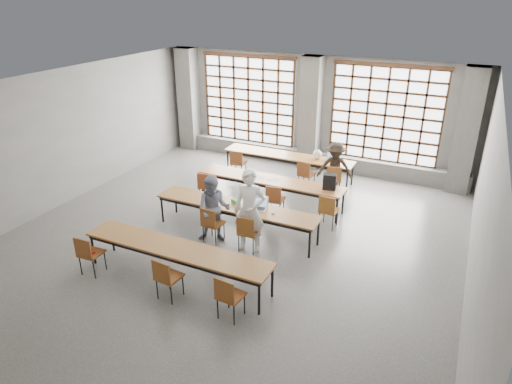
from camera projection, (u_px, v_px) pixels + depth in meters
floor at (232, 238)px, 10.63m from camera, size 11.00×11.00×0.00m
ceiling at (229, 88)px, 9.19m from camera, size 11.00×11.00×0.00m
wall_back at (313, 112)px, 14.44m from camera, size 10.00×0.00×10.00m
wall_front at (9, 321)px, 5.39m from camera, size 10.00×0.00×10.00m
wall_left at (62, 138)px, 11.88m from camera, size 0.00×11.00×11.00m
wall_right at (483, 213)px, 7.95m from camera, size 0.00×11.00×11.00m
column_left at (189, 99)px, 15.97m from camera, size 0.60×0.55×3.50m
column_mid at (310, 114)px, 14.21m from camera, size 0.60×0.55×3.50m
column_right at (467, 132)px, 12.44m from camera, size 0.60×0.55×3.50m
window_left at (249, 100)px, 15.19m from camera, size 3.32×0.12×3.00m
window_right at (385, 115)px, 13.43m from camera, size 3.32×0.12×3.00m
sill_ledge at (309, 158)px, 14.89m from camera, size 9.80×0.35×0.50m
desk_row_a at (288, 157)px, 13.75m from camera, size 4.00×0.70×0.73m
desk_row_b at (270, 181)px, 12.03m from camera, size 4.00×0.70×0.73m
desk_row_c at (236, 208)px, 10.60m from camera, size 4.00×0.70×0.73m
desk_row_d at (176, 250)px, 8.89m from camera, size 4.00×0.70×0.73m
chair_back_left at (238, 161)px, 13.83m from camera, size 0.46×0.46×0.88m
chair_back_mid at (305, 172)px, 12.97m from camera, size 0.48×0.48×0.88m
chair_back_right at (334, 177)px, 12.65m from camera, size 0.52×0.53×0.88m
chair_mid_left at (206, 184)px, 12.19m from camera, size 0.48×0.49×0.88m
chair_mid_centre at (275, 198)px, 11.41m from camera, size 0.46×0.47×0.88m
chair_mid_right at (328, 208)px, 10.86m from camera, size 0.43×0.44×0.88m
chair_front_left at (211, 221)px, 10.25m from camera, size 0.45×0.46×0.88m
chair_front_right at (247, 230)px, 9.90m from camera, size 0.45×0.45×0.88m
chair_near_left at (88, 252)px, 9.09m from camera, size 0.44×0.45×0.88m
chair_near_mid at (166, 275)px, 8.35m from camera, size 0.46×0.46×0.88m
chair_near_right at (228, 294)px, 7.84m from camera, size 0.46×0.46×0.88m
student_male at (250, 211)px, 9.84m from camera, size 0.78×0.61×1.89m
student_female at (214, 209)px, 10.25m from camera, size 0.93×0.83×1.59m
student_back at (335, 168)px, 12.67m from camera, size 1.08×0.79×1.50m
laptop_front at (259, 205)px, 10.42m from camera, size 0.39×0.33×0.26m
laptop_back at (332, 159)px, 13.26m from camera, size 0.41×0.36×0.26m
mouse at (273, 213)px, 10.17m from camera, size 0.11×0.08×0.04m
green_box at (236, 202)px, 10.64m from camera, size 0.27×0.18×0.09m
phone at (241, 208)px, 10.42m from camera, size 0.14×0.10×0.01m
paper_sheet_a at (250, 175)px, 12.28m from camera, size 0.35×0.30×0.00m
paper_sheet_b at (259, 178)px, 12.08m from camera, size 0.32×0.24×0.00m
paper_sheet_c at (273, 180)px, 11.97m from camera, size 0.35×0.29×0.00m
backpack at (330, 182)px, 11.34m from camera, size 0.35×0.25×0.40m
plastic_bag at (317, 154)px, 13.35m from camera, size 0.31×0.27×0.29m
red_pouch at (91, 251)px, 9.17m from camera, size 0.21×0.14×0.06m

